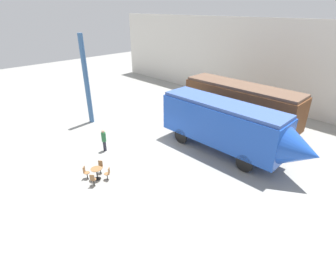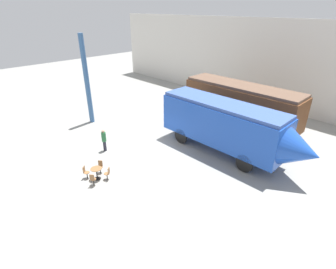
{
  "view_description": "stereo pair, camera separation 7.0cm",
  "coord_description": "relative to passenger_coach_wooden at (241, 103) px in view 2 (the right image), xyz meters",
  "views": [
    {
      "loc": [
        13.58,
        -11.03,
        9.99
      ],
      "look_at": [
        1.46,
        1.0,
        1.6
      ],
      "focal_mm": 28.0,
      "sensor_mm": 36.0,
      "label": 1
    },
    {
      "loc": [
        13.63,
        -10.98,
        9.99
      ],
      "look_at": [
        1.46,
        1.0,
        1.6
      ],
      "focal_mm": 28.0,
      "sensor_mm": 36.0,
      "label": 2
    }
  ],
  "objects": [
    {
      "name": "visitor_person",
      "position": [
        -4.85,
        -10.95,
        -1.45
      ],
      "size": [
        0.34,
        0.34,
        1.77
      ],
      "color": "#262633",
      "rests_on": "ground_plane"
    },
    {
      "name": "backdrop_wall",
      "position": [
        -2.59,
        7.07,
        2.09
      ],
      "size": [
        44.0,
        0.15,
        9.0
      ],
      "color": "silver",
      "rests_on": "ground_plane"
    },
    {
      "name": "ground_plane",
      "position": [
        -2.59,
        -8.83,
        -2.41
      ],
      "size": [
        80.0,
        80.0,
        0.0
      ],
      "primitive_type": "plane",
      "color": "gray"
    },
    {
      "name": "support_pillar",
      "position": [
        -10.59,
        -8.75,
        1.59
      ],
      "size": [
        0.44,
        0.44,
        8.0
      ],
      "color": "#386093",
      "rests_on": "ground_plane"
    },
    {
      "name": "streamlined_locomotive",
      "position": [
        2.03,
        -4.68,
        -0.11
      ],
      "size": [
        11.54,
        2.58,
        3.88
      ],
      "color": "blue",
      "rests_on": "ground_plane"
    },
    {
      "name": "cafe_chair_3",
      "position": [
        -1.48,
        -12.84,
        -1.91
      ],
      "size": [
        0.41,
        0.4,
        0.87
      ],
      "rotation": [
        0.0,
        0.0,
        10.13
      ],
      "color": "black",
      "rests_on": "ground_plane"
    },
    {
      "name": "passenger_coach_wooden",
      "position": [
        0.0,
        0.0,
        0.0
      ],
      "size": [
        10.39,
        2.77,
        3.99
      ],
      "color": "brown",
      "rests_on": "ground_plane"
    },
    {
      "name": "cafe_table_near",
      "position": [
        -2.04,
        -13.32,
        -1.85
      ],
      "size": [
        0.71,
        0.71,
        0.78
      ],
      "color": "black",
      "rests_on": "ground_plane"
    },
    {
      "name": "cafe_chair_1",
      "position": [
        -2.59,
        -13.79,
        -1.91
      ],
      "size": [
        0.41,
        0.4,
        0.87
      ],
      "rotation": [
        0.0,
        0.0,
        6.99
      ],
      "color": "black",
      "rests_on": "ground_plane"
    },
    {
      "name": "cafe_chair_0",
      "position": [
        -2.51,
        -12.76,
        -1.91
      ],
      "size": [
        0.4,
        0.41,
        0.87
      ],
      "rotation": [
        0.0,
        0.0,
        5.42
      ],
      "color": "black",
      "rests_on": "ground_plane"
    },
    {
      "name": "cafe_chair_2",
      "position": [
        -1.56,
        -13.87,
        -1.91
      ],
      "size": [
        0.4,
        0.41,
        0.87
      ],
      "rotation": [
        0.0,
        0.0,
        8.56
      ],
      "color": "black",
      "rests_on": "ground_plane"
    }
  ]
}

